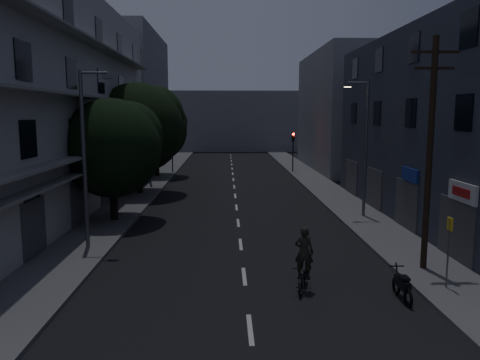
{
  "coord_description": "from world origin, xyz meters",
  "views": [
    {
      "loc": [
        -0.68,
        -10.9,
        6.24
      ],
      "look_at": [
        0.0,
        12.0,
        3.0
      ],
      "focal_mm": 35.0,
      "sensor_mm": 36.0,
      "label": 1
    }
  ],
  "objects": [
    {
      "name": "ground",
      "position": [
        0.0,
        25.0,
        0.0
      ],
      "size": [
        160.0,
        160.0,
        0.0
      ],
      "primitive_type": "plane",
      "color": "black",
      "rests_on": "ground"
    },
    {
      "name": "sidewalk_left",
      "position": [
        -7.5,
        25.0,
        0.07
      ],
      "size": [
        3.0,
        90.0,
        0.15
      ],
      "primitive_type": "cube",
      "color": "#565659",
      "rests_on": "ground"
    },
    {
      "name": "sidewalk_right",
      "position": [
        7.5,
        25.0,
        0.07
      ],
      "size": [
        3.0,
        90.0,
        0.15
      ],
      "primitive_type": "cube",
      "color": "#565659",
      "rests_on": "ground"
    },
    {
      "name": "lane_markings",
      "position": [
        0.0,
        31.25,
        0.01
      ],
      "size": [
        0.15,
        60.5,
        0.01
      ],
      "color": "beige",
      "rests_on": "ground"
    },
    {
      "name": "building_left",
      "position": [
        -11.98,
        18.0,
        6.99
      ],
      "size": [
        7.0,
        36.0,
        14.0
      ],
      "color": "#ABABA6",
      "rests_on": "ground"
    },
    {
      "name": "building_right",
      "position": [
        11.99,
        14.0,
        5.5
      ],
      "size": [
        6.19,
        28.0,
        11.0
      ],
      "color": "#2D313D",
      "rests_on": "ground"
    },
    {
      "name": "building_far_left",
      "position": [
        -12.0,
        48.0,
        8.0
      ],
      "size": [
        6.0,
        20.0,
        16.0
      ],
      "primitive_type": "cube",
      "color": "slate",
      "rests_on": "ground"
    },
    {
      "name": "building_far_right",
      "position": [
        12.0,
        42.0,
        6.5
      ],
      "size": [
        6.0,
        20.0,
        13.0
      ],
      "primitive_type": "cube",
      "color": "slate",
      "rests_on": "ground"
    },
    {
      "name": "building_far_end",
      "position": [
        0.0,
        70.0,
        5.0
      ],
      "size": [
        24.0,
        8.0,
        10.0
      ],
      "primitive_type": "cube",
      "color": "slate",
      "rests_on": "ground"
    },
    {
      "name": "tree_near",
      "position": [
        -7.15,
        16.03,
        4.52
      ],
      "size": [
        5.67,
        5.67,
        6.99
      ],
      "color": "black",
      "rests_on": "sidewalk_left"
    },
    {
      "name": "tree_mid",
      "position": [
        -7.32,
        25.25,
        5.45
      ],
      "size": [
        6.9,
        6.9,
        8.49
      ],
      "color": "black",
      "rests_on": "sidewalk_left"
    },
    {
      "name": "tree_far",
      "position": [
        -7.51,
        35.66,
        4.84
      ],
      "size": [
        6.06,
        6.06,
        7.49
      ],
      "color": "black",
      "rests_on": "sidewalk_left"
    },
    {
      "name": "traffic_signal_far_right",
      "position": [
        6.44,
        38.58,
        3.1
      ],
      "size": [
        0.28,
        0.37,
        4.1
      ],
      "color": "black",
      "rests_on": "sidewalk_right"
    },
    {
      "name": "traffic_signal_far_left",
      "position": [
        -6.51,
        39.68,
        3.1
      ],
      "size": [
        0.28,
        0.37,
        4.1
      ],
      "color": "black",
      "rests_on": "sidewalk_left"
    },
    {
      "name": "street_lamp_left_near",
      "position": [
        -7.01,
        10.4,
        4.6
      ],
      "size": [
        1.51,
        0.25,
        8.0
      ],
      "color": "#585A5F",
      "rests_on": "sidewalk_left"
    },
    {
      "name": "street_lamp_right",
      "position": [
        7.48,
        16.56,
        4.6
      ],
      "size": [
        1.51,
        0.25,
        8.0
      ],
      "color": "#5C5E64",
      "rests_on": "sidewalk_right"
    },
    {
      "name": "street_lamp_left_far",
      "position": [
        -7.22,
        29.91,
        4.6
      ],
      "size": [
        1.51,
        0.25,
        8.0
      ],
      "color": "#515358",
      "rests_on": "sidewalk_left"
    },
    {
      "name": "utility_pole",
      "position": [
        7.18,
        6.9,
        4.87
      ],
      "size": [
        1.8,
        0.24,
        9.0
      ],
      "color": "black",
      "rests_on": "sidewalk_right"
    },
    {
      "name": "bus_stop_sign",
      "position": [
        7.1,
        4.75,
        1.89
      ],
      "size": [
        0.06,
        0.35,
        2.52
      ],
      "color": "#595B60",
      "rests_on": "sidewalk_right"
    },
    {
      "name": "motorcycle",
      "position": [
        5.25,
        4.06,
        0.45
      ],
      "size": [
        0.51,
        1.78,
        1.14
      ],
      "rotation": [
        0.0,
        0.0,
        -0.01
      ],
      "color": "black",
      "rests_on": "ground"
    },
    {
      "name": "cyclist",
      "position": [
        2.06,
        5.01,
        0.78
      ],
      "size": [
        1.16,
        1.95,
        2.33
      ],
      "rotation": [
        0.0,
        0.0,
        -0.3
      ],
      "color": "black",
      "rests_on": "ground"
    }
  ]
}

